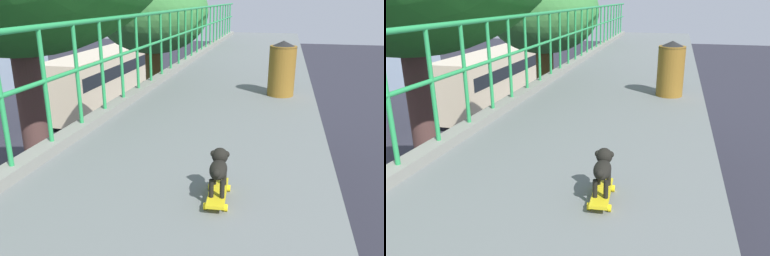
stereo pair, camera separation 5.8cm
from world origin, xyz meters
TOP-DOWN VIEW (x-y plane):
  - car_black_fifth at (-5.05, 11.06)m, footprint 1.88×3.95m
  - city_bus at (-8.58, 21.23)m, footprint 2.56×10.33m
  - roadside_tree_far at (-2.28, 12.31)m, footprint 3.65×3.65m
  - toy_skateboard at (1.55, 2.47)m, footprint 0.20×0.48m
  - small_dog at (1.55, 2.51)m, footprint 0.16×0.39m
  - litter_bin at (1.96, 6.02)m, footprint 0.42×0.42m

SIDE VIEW (x-z plane):
  - car_black_fifth at x=-5.05m, z-range -0.04..1.42m
  - city_bus at x=-8.58m, z-range 0.22..3.63m
  - toy_skateboard at x=1.55m, z-range 5.04..5.12m
  - small_dog at x=1.55m, z-range 5.14..5.44m
  - litter_bin at x=1.96m, z-range 5.03..5.89m
  - roadside_tree_far at x=-2.28m, z-range 2.19..9.60m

